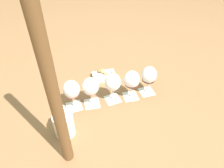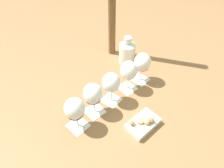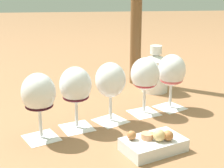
{
  "view_description": "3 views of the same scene",
  "coord_description": "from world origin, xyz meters",
  "px_view_note": "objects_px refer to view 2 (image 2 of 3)",
  "views": [
    {
      "loc": [
        0.13,
        -0.92,
        0.88
      ],
      "look_at": [
        0.0,
        -0.0,
        0.13
      ],
      "focal_mm": 32.0,
      "sensor_mm": 36.0,
      "label": 1
    },
    {
      "loc": [
        0.25,
        0.69,
        0.86
      ],
      "look_at": [
        0.0,
        -0.0,
        0.13
      ],
      "focal_mm": 32.0,
      "sensor_mm": 36.0,
      "label": 2
    },
    {
      "loc": [
        0.11,
        1.03,
        0.44
      ],
      "look_at": [
        0.0,
        -0.0,
        0.13
      ],
      "focal_mm": 55.0,
      "sensor_mm": 36.0,
      "label": 3
    }
  ],
  "objects_px": {
    "wine_glass_0": "(142,63)",
    "wine_glass_1": "(129,71)",
    "wine_glass_4": "(75,109)",
    "wine_glass_3": "(93,95)",
    "snack_dish": "(143,123)",
    "wine_glass_2": "(111,84)",
    "ceramic_vase": "(127,52)"
  },
  "relations": [
    {
      "from": "wine_glass_0",
      "to": "wine_glass_3",
      "type": "relative_size",
      "value": 1.0
    },
    {
      "from": "wine_glass_1",
      "to": "wine_glass_4",
      "type": "xyz_separation_m",
      "value": [
        0.34,
        0.16,
        0.0
      ]
    },
    {
      "from": "wine_glass_4",
      "to": "wine_glass_1",
      "type": "bearing_deg",
      "value": -154.41
    },
    {
      "from": "wine_glass_1",
      "to": "wine_glass_2",
      "type": "relative_size",
      "value": 1.0
    },
    {
      "from": "wine_glass_0",
      "to": "wine_glass_1",
      "type": "bearing_deg",
      "value": 21.32
    },
    {
      "from": "wine_glass_3",
      "to": "snack_dish",
      "type": "height_order",
      "value": "wine_glass_3"
    },
    {
      "from": "wine_glass_4",
      "to": "wine_glass_0",
      "type": "bearing_deg",
      "value": -155.39
    },
    {
      "from": "wine_glass_4",
      "to": "ceramic_vase",
      "type": "distance_m",
      "value": 0.58
    },
    {
      "from": "wine_glass_2",
      "to": "wine_glass_3",
      "type": "bearing_deg",
      "value": 19.79
    },
    {
      "from": "wine_glass_0",
      "to": "wine_glass_1",
      "type": "distance_m",
      "value": 0.11
    },
    {
      "from": "wine_glass_3",
      "to": "snack_dish",
      "type": "xyz_separation_m",
      "value": [
        -0.2,
        0.17,
        -0.11
      ]
    },
    {
      "from": "wine_glass_1",
      "to": "wine_glass_4",
      "type": "relative_size",
      "value": 1.0
    },
    {
      "from": "wine_glass_1",
      "to": "wine_glass_3",
      "type": "height_order",
      "value": "same"
    },
    {
      "from": "wine_glass_4",
      "to": "snack_dish",
      "type": "height_order",
      "value": "wine_glass_4"
    },
    {
      "from": "wine_glass_2",
      "to": "wine_glass_4",
      "type": "height_order",
      "value": "same"
    },
    {
      "from": "wine_glass_1",
      "to": "ceramic_vase",
      "type": "relative_size",
      "value": 1.01
    },
    {
      "from": "wine_glass_0",
      "to": "snack_dish",
      "type": "height_order",
      "value": "wine_glass_0"
    },
    {
      "from": "wine_glass_3",
      "to": "wine_glass_4",
      "type": "xyz_separation_m",
      "value": [
        0.1,
        0.06,
        0.0
      ]
    },
    {
      "from": "wine_glass_3",
      "to": "wine_glass_4",
      "type": "bearing_deg",
      "value": 30.31
    },
    {
      "from": "wine_glass_3",
      "to": "snack_dish",
      "type": "bearing_deg",
      "value": 139.82
    },
    {
      "from": "wine_glass_1",
      "to": "ceramic_vase",
      "type": "distance_m",
      "value": 0.26
    },
    {
      "from": "wine_glass_1",
      "to": "ceramic_vase",
      "type": "height_order",
      "value": "wine_glass_1"
    },
    {
      "from": "wine_glass_4",
      "to": "ceramic_vase",
      "type": "relative_size",
      "value": 1.01
    },
    {
      "from": "wine_glass_2",
      "to": "ceramic_vase",
      "type": "xyz_separation_m",
      "value": [
        -0.21,
        -0.3,
        -0.05
      ]
    },
    {
      "from": "ceramic_vase",
      "to": "snack_dish",
      "type": "bearing_deg",
      "value": 76.58
    },
    {
      "from": "wine_glass_4",
      "to": "ceramic_vase",
      "type": "bearing_deg",
      "value": -137.16
    },
    {
      "from": "snack_dish",
      "to": "wine_glass_0",
      "type": "bearing_deg",
      "value": -112.99
    },
    {
      "from": "wine_glass_3",
      "to": "snack_dish",
      "type": "distance_m",
      "value": 0.29
    },
    {
      "from": "wine_glass_1",
      "to": "ceramic_vase",
      "type": "xyz_separation_m",
      "value": [
        -0.09,
        -0.24,
        -0.05
      ]
    },
    {
      "from": "wine_glass_3",
      "to": "wine_glass_4",
      "type": "height_order",
      "value": "same"
    },
    {
      "from": "wine_glass_3",
      "to": "ceramic_vase",
      "type": "height_order",
      "value": "wine_glass_3"
    },
    {
      "from": "wine_glass_1",
      "to": "wine_glass_4",
      "type": "height_order",
      "value": "same"
    }
  ]
}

